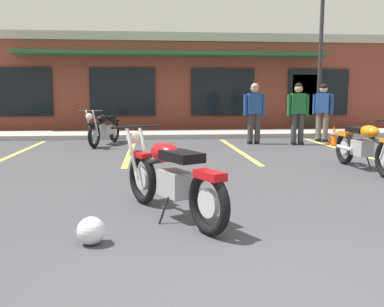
{
  "coord_description": "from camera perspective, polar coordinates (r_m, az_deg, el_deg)",
  "views": [
    {
      "loc": [
        -0.78,
        -2.56,
        1.37
      ],
      "look_at": [
        -0.23,
        3.22,
        0.55
      ],
      "focal_mm": 39.36,
      "sensor_mm": 36.0,
      "label": 1
    }
  ],
  "objects": [
    {
      "name": "motorcycle_black_cruiser",
      "position": [
        11.72,
        -11.81,
        3.41
      ],
      "size": [
        0.9,
        2.06,
        0.98
      ],
      "color": "black",
      "rests_on": "ground_plane"
    },
    {
      "name": "person_in_shorts_foreground",
      "position": [
        11.83,
        14.16,
        5.75
      ],
      "size": [
        0.6,
        0.29,
        1.68
      ],
      "color": "black",
      "rests_on": "ground_plane"
    },
    {
      "name": "painted_stall_lines",
      "position": [
        10.29,
        -1.02,
        0.39
      ],
      "size": [
        13.26,
        4.8,
        0.01
      ],
      "color": "#DBCC4C",
      "rests_on": "ground_plane"
    },
    {
      "name": "person_by_back_row",
      "position": [
        11.78,
        8.43,
        5.9
      ],
      "size": [
        0.6,
        0.28,
        1.68
      ],
      "color": "black",
      "rests_on": "ground_plane"
    },
    {
      "name": "helmet_on_pavement",
      "position": [
        4.03,
        -13.5,
        -10.12
      ],
      "size": [
        0.26,
        0.26,
        0.26
      ],
      "color": "silver",
      "rests_on": "ground_plane"
    },
    {
      "name": "brick_storefront_building",
      "position": [
        18.07,
        -2.97,
        9.36
      ],
      "size": [
        18.24,
        5.95,
        3.58
      ],
      "color": "brown",
      "rests_on": "ground_plane"
    },
    {
      "name": "traffic_cone",
      "position": [
        12.11,
        18.66,
        2.34
      ],
      "size": [
        0.34,
        0.34,
        0.53
      ],
      "color": "orange",
      "rests_on": "ground_plane"
    },
    {
      "name": "ground_plane",
      "position": [
        6.39,
        1.72,
        -4.35
      ],
      "size": [
        80.0,
        80.0,
        0.0
      ],
      "primitive_type": "plane",
      "color": "#3D3D42"
    },
    {
      "name": "motorcycle_silver_naked",
      "position": [
        8.15,
        22.39,
        1.03
      ],
      "size": [
        0.66,
        2.11,
        0.98
      ],
      "color": "black",
      "rests_on": "ground_plane"
    },
    {
      "name": "motorcycle_foreground_classic",
      "position": [
        4.7,
        -2.97,
        -3.11
      ],
      "size": [
        1.24,
        1.93,
        0.98
      ],
      "color": "black",
      "rests_on": "ground_plane"
    },
    {
      "name": "person_in_black_shirt",
      "position": [
        12.82,
        17.3,
        5.79
      ],
      "size": [
        0.53,
        0.46,
        1.68
      ],
      "color": "black",
      "rests_on": "ground_plane"
    },
    {
      "name": "parking_lot_lamp_post",
      "position": [
        13.7,
        17.31,
        15.65
      ],
      "size": [
        0.24,
        0.76,
        5.07
      ],
      "color": "#2D2D33",
      "rests_on": "ground_plane"
    },
    {
      "name": "sidewalk_kerb",
      "position": [
        13.85,
        -2.16,
        2.63
      ],
      "size": [
        22.0,
        1.8,
        0.14
      ],
      "primitive_type": "cube",
      "color": "#A8A59E",
      "rests_on": "ground_plane"
    }
  ]
}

